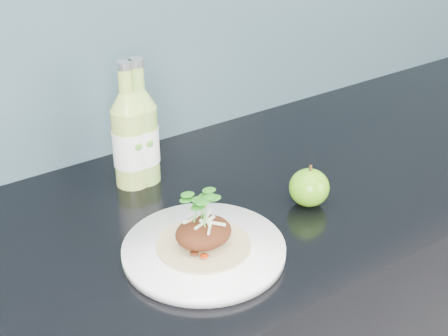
{
  "coord_description": "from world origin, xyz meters",
  "views": [
    {
      "loc": [
        -0.51,
        0.93,
        1.48
      ],
      "look_at": [
        -0.0,
        1.65,
        1.0
      ],
      "focal_mm": 50.0,
      "sensor_mm": 36.0,
      "label": 1
    }
  ],
  "objects_px": {
    "cider_bottle_left": "(130,139)",
    "cider_bottle_right": "(141,136)",
    "dinner_plate": "(204,250)",
    "green_apple": "(309,187)"
  },
  "relations": [
    {
      "from": "cider_bottle_left",
      "to": "cider_bottle_right",
      "type": "height_order",
      "value": "same"
    },
    {
      "from": "dinner_plate",
      "to": "cider_bottle_left",
      "type": "height_order",
      "value": "cider_bottle_left"
    },
    {
      "from": "cider_bottle_right",
      "to": "dinner_plate",
      "type": "bearing_deg",
      "value": -77.27
    },
    {
      "from": "dinner_plate",
      "to": "cider_bottle_left",
      "type": "relative_size",
      "value": 1.38
    },
    {
      "from": "dinner_plate",
      "to": "cider_bottle_left",
      "type": "distance_m",
      "value": 0.27
    },
    {
      "from": "cider_bottle_left",
      "to": "green_apple",
      "type": "bearing_deg",
      "value": -45.37
    },
    {
      "from": "green_apple",
      "to": "cider_bottle_left",
      "type": "xyz_separation_m",
      "value": [
        -0.22,
        0.24,
        0.06
      ]
    },
    {
      "from": "dinner_plate",
      "to": "green_apple",
      "type": "xyz_separation_m",
      "value": [
        0.23,
        0.02,
        0.03
      ]
    },
    {
      "from": "dinner_plate",
      "to": "green_apple",
      "type": "distance_m",
      "value": 0.23
    },
    {
      "from": "green_apple",
      "to": "dinner_plate",
      "type": "bearing_deg",
      "value": -175.43
    }
  ]
}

